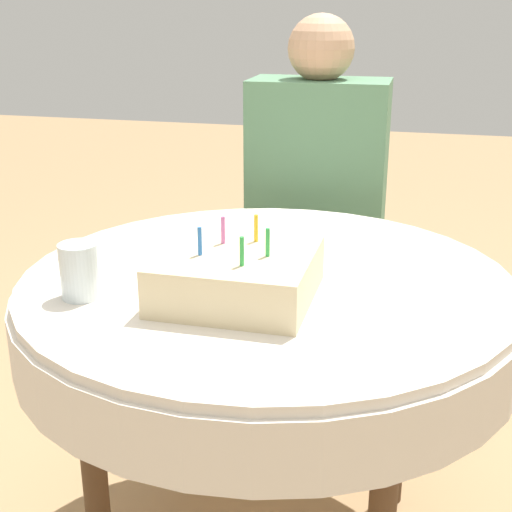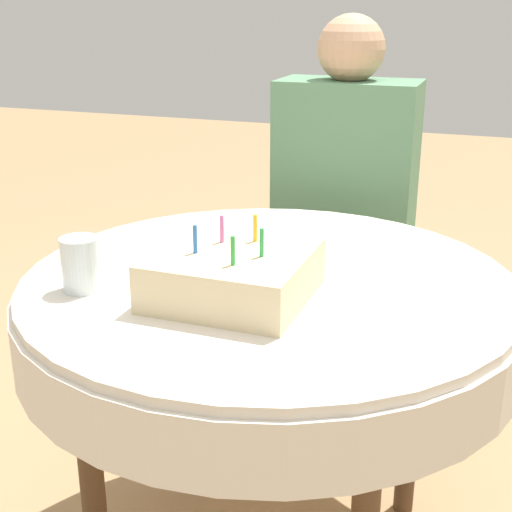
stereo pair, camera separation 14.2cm
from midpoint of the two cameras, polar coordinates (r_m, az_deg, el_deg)
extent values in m
cylinder|color=silver|center=(1.47, 3.76, -2.03)|extent=(1.01, 1.01, 0.02)
cylinder|color=silver|center=(1.50, 3.70, -4.67)|extent=(1.03, 1.03, 0.13)
cylinder|color=#4C331E|center=(1.52, -10.35, -16.98)|extent=(0.05, 0.05, 0.70)
cylinder|color=#4C331E|center=(1.94, -2.00, -7.93)|extent=(0.05, 0.05, 0.70)
cylinder|color=#4C331E|center=(1.83, 14.63, -10.52)|extent=(0.05, 0.05, 0.70)
cube|color=#4C331E|center=(2.28, 8.65, -0.98)|extent=(0.43, 0.43, 0.04)
cube|color=#4C331E|center=(2.39, 9.90, 6.39)|extent=(0.38, 0.04, 0.48)
cylinder|color=#4C331E|center=(2.25, 2.71, -7.66)|extent=(0.04, 0.04, 0.44)
cylinder|color=#4C331E|center=(2.18, 12.22, -8.99)|extent=(0.04, 0.04, 0.44)
cylinder|color=#4C331E|center=(2.57, 5.12, -4.03)|extent=(0.04, 0.04, 0.44)
cylinder|color=#4C331E|center=(2.51, 13.38, -5.07)|extent=(0.04, 0.04, 0.44)
cylinder|color=tan|center=(2.24, 4.96, -7.28)|extent=(0.09, 0.09, 0.47)
cylinder|color=tan|center=(2.20, 10.17, -8.00)|extent=(0.09, 0.09, 0.47)
cube|color=#568460|center=(2.19, 9.05, 6.37)|extent=(0.41, 0.23, 0.56)
sphere|color=tan|center=(2.14, 9.60, 16.04)|extent=(0.19, 0.19, 0.19)
cube|color=beige|center=(1.35, 1.18, -1.52)|extent=(0.28, 0.28, 0.09)
cylinder|color=green|center=(1.30, 3.58, 1.03)|extent=(0.01, 0.01, 0.05)
cylinder|color=gold|center=(1.38, 2.87, 2.20)|extent=(0.01, 0.01, 0.05)
cylinder|color=#D166B2|center=(1.37, 0.19, 2.13)|extent=(0.01, 0.01, 0.05)
cylinder|color=blue|center=(1.32, -1.84, 1.31)|extent=(0.01, 0.01, 0.05)
cylinder|color=green|center=(1.25, 1.40, 0.37)|extent=(0.01, 0.01, 0.05)
cylinder|color=silver|center=(1.40, -11.08, -0.70)|extent=(0.07, 0.07, 0.11)
camera|label=1|loc=(0.07, -87.14, 1.03)|focal=50.00mm
camera|label=2|loc=(0.07, 92.86, -1.03)|focal=50.00mm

